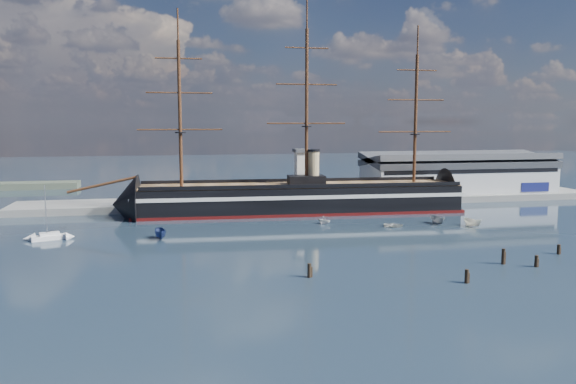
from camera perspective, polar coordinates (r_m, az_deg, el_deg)
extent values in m
plane|color=#1E2E43|center=(137.23, 3.41, -3.37)|extent=(600.00, 600.00, 0.00)
cube|color=slate|center=(174.09, 3.45, -1.13)|extent=(180.00, 18.00, 2.00)
cube|color=#B7BABC|center=(195.09, 16.87, 1.54)|extent=(62.00, 20.00, 10.00)
cube|color=#3F4247|center=(194.65, 16.93, 3.18)|extent=(63.00, 21.00, 2.00)
cube|color=silver|center=(168.40, 1.45, 1.68)|extent=(4.00, 4.00, 14.00)
cube|color=#3F4247|center=(167.85, 1.45, 4.23)|extent=(5.00, 5.00, 1.00)
cube|color=black|center=(155.51, 1.15, -0.63)|extent=(88.77, 21.00, 7.00)
cube|color=silver|center=(155.36, 1.15, -0.19)|extent=(90.78, 21.35, 1.00)
cube|color=#4C0C0C|center=(156.05, 1.15, -1.95)|extent=(90.78, 21.31, 0.90)
cone|color=black|center=(152.01, -16.19, -1.20)|extent=(14.87, 16.45, 15.68)
cone|color=black|center=(172.08, 16.41, -0.26)|extent=(11.88, 16.28, 15.68)
cube|color=brown|center=(155.07, 1.15, 0.69)|extent=(88.70, 19.72, 0.40)
cube|color=black|center=(155.38, 1.87, 1.22)|extent=(10.33, 6.56, 2.50)
cylinder|color=tan|center=(155.55, 2.59, 2.52)|extent=(3.20, 3.20, 9.00)
cylinder|color=#381E0F|center=(151.87, -18.33, 0.73)|extent=(17.76, 1.71, 4.43)
cylinder|color=#381E0F|center=(150.10, -10.92, 7.70)|extent=(0.90, 0.90, 38.00)
cylinder|color=#381E0F|center=(154.60, 1.90, 8.54)|extent=(0.90, 0.90, 42.00)
cylinder|color=#381E0F|center=(165.16, 12.83, 7.24)|extent=(0.90, 0.90, 36.00)
cube|color=white|center=(130.35, -23.05, -4.28)|extent=(7.68, 4.46, 0.98)
cube|color=white|center=(130.21, -23.07, -3.94)|extent=(4.23, 2.78, 0.79)
cylinder|color=#B2B2B7|center=(129.47, -23.39, -1.72)|extent=(0.16, 0.16, 10.82)
imported|color=navy|center=(123.71, -12.80, -4.71)|extent=(7.19, 3.20, 2.79)
imported|color=gray|center=(143.21, 14.95, -3.16)|extent=(6.47, 2.80, 2.52)
imported|color=silver|center=(138.92, 3.68, -3.25)|extent=(6.28, 5.68, 2.18)
imported|color=beige|center=(136.93, 10.67, -3.51)|extent=(2.45, 3.17, 1.38)
imported|color=white|center=(142.15, 18.23, -3.36)|extent=(6.58, 3.90, 2.48)
cylinder|color=black|center=(91.91, 2.18, -8.66)|extent=(0.64, 0.64, 3.02)
cylinder|color=black|center=(93.03, 17.67, -8.81)|extent=(0.64, 0.64, 2.90)
cylinder|color=black|center=(107.03, 20.99, -6.86)|extent=(0.64, 0.64, 3.52)
cylinder|color=black|center=(119.03, 25.77, -5.72)|extent=(0.64, 0.64, 2.60)
cylinder|color=black|center=(107.21, 23.89, -6.98)|extent=(0.64, 0.64, 2.78)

